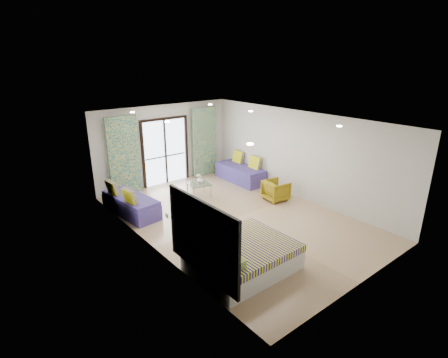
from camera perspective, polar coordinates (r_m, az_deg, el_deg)
floor at (r=9.64m, az=1.91°, el=-6.39°), size 5.00×7.50×0.01m
ceiling at (r=8.81m, az=2.10°, el=9.64°), size 5.00×7.50×0.01m
wall_back at (r=12.12m, az=-9.67°, el=5.54°), size 5.00×0.01×2.70m
wall_front at (r=6.94m, az=22.71°, el=-6.33°), size 5.00×0.01×2.70m
wall_left at (r=7.83m, az=-12.04°, el=-2.30°), size 0.01×7.50×2.70m
wall_right at (r=10.87m, az=12.08°, el=3.79°), size 0.01×7.50×2.70m
balcony_door at (r=12.11m, az=-9.58°, el=5.09°), size 1.76×0.08×2.28m
balcony_rail at (r=12.20m, az=-9.52°, el=3.70°), size 1.52×0.03×0.04m
curtain_left at (r=11.34m, az=-16.02°, el=3.58°), size 1.00×0.10×2.50m
curtain_right at (r=12.80m, az=-3.17°, el=6.05°), size 1.00×0.10×2.50m
downlight_a at (r=6.44m, az=4.27°, el=5.73°), size 0.12×0.12×0.02m
downlight_b at (r=8.56m, az=18.31°, el=8.20°), size 0.12×0.12×0.02m
downlight_c at (r=8.83m, az=-9.24°, el=9.23°), size 0.12×0.12×0.02m
downlight_d at (r=10.48m, az=4.38°, el=10.98°), size 0.12×0.12×0.02m
downlight_e at (r=10.60m, az=-14.74°, el=10.51°), size 0.12×0.12×0.02m
downlight_f at (r=12.00m, az=-2.27°, el=12.08°), size 0.12×0.12×0.02m
headboard at (r=6.47m, az=-3.64°, el=-9.63°), size 0.06×2.10×1.50m
switch_plate at (r=7.42m, az=-9.32°, el=-5.90°), size 0.02×0.10×0.10m
bed at (r=7.38m, az=2.88°, el=-12.48°), size 2.03×1.65×0.70m
daybed_left at (r=10.11m, az=-15.03°, el=-3.99°), size 0.97×1.99×0.94m
daybed_right at (r=12.37m, az=2.74°, el=1.02°), size 0.83×1.99×0.97m
coffee_table at (r=10.99m, az=-4.15°, el=-0.95°), size 0.77×0.77×0.75m
vase at (r=10.97m, az=-3.91°, el=-0.18°), size 0.23×0.23×0.19m
armchair at (r=10.81m, az=8.49°, el=-1.69°), size 0.71×0.75×0.68m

